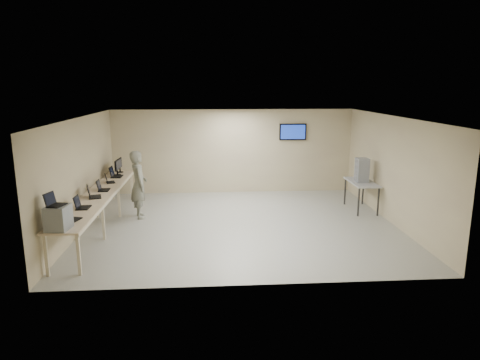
{
  "coord_description": "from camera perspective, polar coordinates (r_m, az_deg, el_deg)",
  "views": [
    {
      "loc": [
        -0.76,
        -10.68,
        3.58
      ],
      "look_at": [
        0.0,
        0.2,
        1.15
      ],
      "focal_mm": 32.0,
      "sensor_mm": 36.0,
      "label": 1
    }
  ],
  "objects": [
    {
      "name": "laptop_4",
      "position": [
        12.54,
        -17.12,
        -0.05
      ],
      "size": [
        0.35,
        0.37,
        0.25
      ],
      "rotation": [
        0.0,
        0.0,
        0.32
      ],
      "color": "black",
      "rests_on": "workbench"
    },
    {
      "name": "laptop_3",
      "position": [
        11.65,
        -17.94,
        -1.0
      ],
      "size": [
        0.3,
        0.36,
        0.28
      ],
      "rotation": [
        0.0,
        0.0,
        0.03
      ],
      "color": "black",
      "rests_on": "workbench"
    },
    {
      "name": "laptop_2",
      "position": [
        11.0,
        -19.1,
        -1.82
      ],
      "size": [
        0.42,
        0.45,
        0.31
      ],
      "rotation": [
        0.0,
        0.0,
        0.27
      ],
      "color": "black",
      "rests_on": "workbench"
    },
    {
      "name": "side_table",
      "position": [
        12.87,
        15.91,
        -0.53
      ],
      "size": [
        0.66,
        1.41,
        0.85
      ],
      "color": "#9F9F9F",
      "rests_on": "ground"
    },
    {
      "name": "equipment_box",
      "position": [
        8.79,
        -23.09,
        -4.64
      ],
      "size": [
        0.44,
        0.49,
        0.47
      ],
      "primitive_type": "cube",
      "rotation": [
        0.0,
        0.0,
        -0.11
      ],
      "color": "gray",
      "rests_on": "workbench"
    },
    {
      "name": "laptop_0",
      "position": [
        9.31,
        -22.04,
        -4.6
      ],
      "size": [
        0.43,
        0.46,
        0.31
      ],
      "rotation": [
        0.0,
        0.0,
        -0.29
      ],
      "color": "black",
      "rests_on": "workbench"
    },
    {
      "name": "laptop_5",
      "position": [
        13.26,
        -16.36,
        0.73
      ],
      "size": [
        0.34,
        0.41,
        0.31
      ],
      "rotation": [
        0.0,
        0.0,
        -0.03
      ],
      "color": "black",
      "rests_on": "workbench"
    },
    {
      "name": "monitor_near",
      "position": [
        13.5,
        -16.08,
        1.8
      ],
      "size": [
        0.21,
        0.46,
        0.46
      ],
      "color": "black",
      "rests_on": "workbench"
    },
    {
      "name": "monitor_far",
      "position": [
        13.89,
        -15.74,
        2.07
      ],
      "size": [
        0.2,
        0.45,
        0.44
      ],
      "color": "black",
      "rests_on": "workbench"
    },
    {
      "name": "laptop_1",
      "position": [
        10.14,
        -20.47,
        -3.15
      ],
      "size": [
        0.3,
        0.37,
        0.28
      ],
      "rotation": [
        0.0,
        0.0,
        -0.01
      ],
      "color": "black",
      "rests_on": "workbench"
    },
    {
      "name": "storage_bins",
      "position": [
        12.78,
        15.94,
        1.3
      ],
      "size": [
        0.33,
        0.36,
        0.69
      ],
      "color": "gray",
      "rests_on": "side_table"
    },
    {
      "name": "soldier",
      "position": [
        11.96,
        -13.35,
        -0.59
      ],
      "size": [
        0.62,
        0.78,
        1.86
      ],
      "primitive_type": "imported",
      "rotation": [
        0.0,
        0.0,
        1.86
      ],
      "color": "slate",
      "rests_on": "ground"
    },
    {
      "name": "room",
      "position": [
        10.98,
        0.22,
        1.17
      ],
      "size": [
        8.01,
        7.01,
        2.81
      ],
      "color": "#A9A89F",
      "rests_on": "ground"
    },
    {
      "name": "laptop_on_box",
      "position": [
        8.73,
        -23.58,
        -2.75
      ],
      "size": [
        0.35,
        0.38,
        0.26
      ],
      "rotation": [
        0.0,
        0.0,
        -0.26
      ],
      "color": "black",
      "rests_on": "equipment_box"
    },
    {
      "name": "workbench",
      "position": [
        11.39,
        -18.26,
        -2.08
      ],
      "size": [
        0.76,
        6.0,
        0.9
      ],
      "color": "#C7AF8F",
      "rests_on": "ground"
    }
  ]
}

